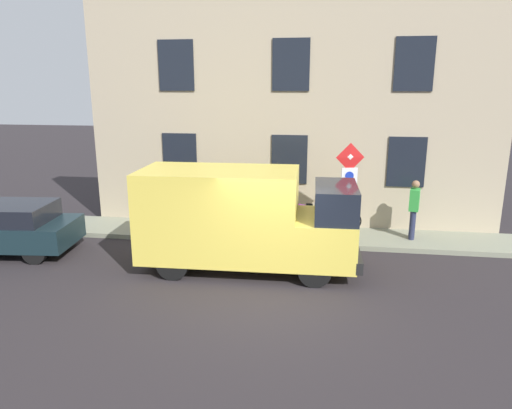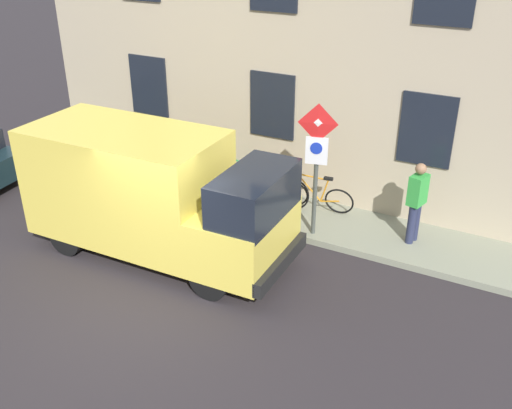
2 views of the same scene
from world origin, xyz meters
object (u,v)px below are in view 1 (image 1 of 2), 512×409
object	(u,v)px
parked_hatchback	(2,227)
litter_bin	(246,222)
bicycle_orange	(333,220)
sign_post_stacked	(349,180)
pedestrian	(414,207)
bicycle_purple	(301,218)
delivery_van	(244,217)
bicycle_green	(269,217)

from	to	relation	value
parked_hatchback	litter_bin	size ratio (longest dim) A/B	4.61
parked_hatchback	bicycle_orange	size ratio (longest dim) A/B	2.41
sign_post_stacked	pedestrian	bearing A→B (deg)	-70.07
parked_hatchback	bicycle_purple	size ratio (longest dim) A/B	2.42
pedestrian	sign_post_stacked	bearing A→B (deg)	-146.16
delivery_van	bicycle_orange	size ratio (longest dim) A/B	3.13
sign_post_stacked	parked_hatchback	world-z (taller)	sign_post_stacked
pedestrian	litter_bin	size ratio (longest dim) A/B	1.91
delivery_van	bicycle_orange	distance (m)	3.77
sign_post_stacked	bicycle_orange	distance (m)	1.81
parked_hatchback	litter_bin	world-z (taller)	parked_hatchback
parked_hatchback	bicycle_green	bearing A→B (deg)	-163.86
delivery_van	sign_post_stacked	bearing A→B (deg)	35.13
bicycle_orange	litter_bin	xyz separation A→B (m)	(-0.88, 2.53, 0.08)
pedestrian	litter_bin	world-z (taller)	pedestrian
pedestrian	parked_hatchback	bearing A→B (deg)	-153.76
parked_hatchback	bicycle_green	distance (m)	7.50
bicycle_green	litter_bin	bearing A→B (deg)	64.75
delivery_van	parked_hatchback	bearing A→B (deg)	177.31
bicycle_green	litter_bin	world-z (taller)	litter_bin
bicycle_purple	parked_hatchback	bearing A→B (deg)	27.43
litter_bin	bicycle_orange	bearing A→B (deg)	-70.85
litter_bin	sign_post_stacked	bearing A→B (deg)	-92.74
bicycle_purple	pedestrian	xyz separation A→B (m)	(-0.33, -3.24, 0.56)
sign_post_stacked	bicycle_orange	size ratio (longest dim) A/B	1.57
parked_hatchback	pedestrian	size ratio (longest dim) A/B	2.41
litter_bin	bicycle_purple	bearing A→B (deg)	-60.49
bicycle_green	bicycle_purple	bearing A→B (deg)	-171.89
pedestrian	delivery_van	bearing A→B (deg)	-135.99
delivery_van	litter_bin	bearing A→B (deg)	97.07
sign_post_stacked	delivery_van	size ratio (longest dim) A/B	0.50
bicycle_purple	litter_bin	distance (m)	1.79
bicycle_green	parked_hatchback	bearing A→B (deg)	29.81
bicycle_purple	litter_bin	size ratio (longest dim) A/B	1.90
parked_hatchback	pedestrian	bearing A→B (deg)	-173.23
bicycle_purple	bicycle_green	bearing A→B (deg)	8.18
bicycle_orange	pedestrian	distance (m)	2.35
sign_post_stacked	bicycle_purple	world-z (taller)	sign_post_stacked
bicycle_green	litter_bin	distance (m)	1.06
parked_hatchback	bicycle_orange	distance (m)	9.34
delivery_van	bicycle_purple	size ratio (longest dim) A/B	3.14
bicycle_orange	bicycle_green	size ratio (longest dim) A/B	1.00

